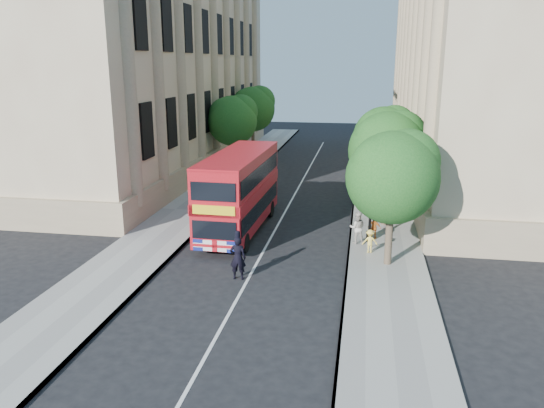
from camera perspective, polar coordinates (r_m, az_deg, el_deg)
The scene contains 17 objects.
ground at distance 22.01m, azimuth -2.86°, elevation -8.56°, with size 120.00×120.00×0.00m, color black.
pavement_right at distance 30.94m, azimuth 11.76°, elevation -1.70°, with size 3.50×80.00×0.12m, color gray.
pavement_left at distance 32.59m, azimuth -8.87°, elevation -0.70°, with size 3.50×80.00×0.12m, color gray.
building_right at distance 44.62m, azimuth 22.63°, elevation 14.19°, with size 12.00×38.00×18.00m, color tan.
building_left at distance 47.35m, azimuth -13.32°, elevation 14.90°, with size 12.00×38.00×18.00m, color tan.
tree_right_near at distance 23.18m, azimuth 12.96°, elevation 3.31°, with size 4.00×4.00×6.08m.
tree_right_mid at distance 29.05m, azimuth 12.45°, elevation 6.06°, with size 4.20×4.20×6.37m.
tree_right_far at distance 35.00m, azimuth 12.07°, elevation 7.35°, with size 4.00×4.00×6.15m.
tree_left_far at distance 43.21m, azimuth -4.25°, elevation 9.22°, with size 4.00×4.00×6.30m.
tree_left_back at distance 50.95m, azimuth -2.03°, elevation 10.43°, with size 4.20×4.20×6.65m.
lamp_post at distance 26.42m, azimuth 10.63°, elevation 1.00°, with size 0.32×0.32×5.16m.
double_decker_bus at distance 27.98m, azimuth -3.54°, elevation 1.55°, with size 2.63×9.04×4.15m.
box_van at distance 33.07m, azimuth -2.80°, elevation 2.00°, with size 2.11×4.88×2.75m.
police_constable at distance 22.15m, azimuth -3.70°, elevation -5.82°, with size 0.68×0.45×1.86m, color black.
woman_pedestrian at distance 26.40m, azimuth 9.17°, elevation -2.54°, with size 0.77×0.60×1.59m, color beige.
child_a at distance 27.25m, azimuth 10.93°, elevation -2.54°, with size 0.68×0.28×1.17m, color orange.
child_b at distance 25.32m, azimuth 10.48°, elevation -3.95°, with size 0.72×0.41×1.11m, color #FAD855.
Camera 1 is at (4.54, -19.65, 8.82)m, focal length 35.00 mm.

